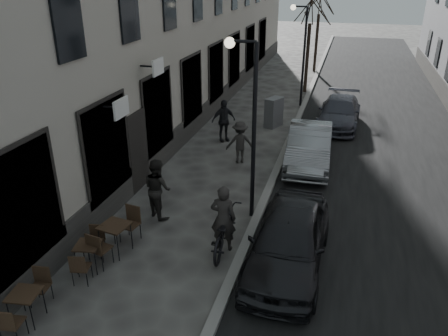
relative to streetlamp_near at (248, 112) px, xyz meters
The scene contains 18 objects.
road 11.23m from the streetlamp_near, 68.09° to the left, with size 7.30×60.00×0.00m, color black.
kerb 10.48m from the streetlamp_near, 87.87° to the left, with size 0.25×60.00×0.12m, color gray.
streetlamp_near is the anchor object (origin of this frame).
streetlamp_far 12.00m from the streetlamp_near, 90.00° to the left, with size 0.90×0.28×5.09m.
tree_near 15.08m from the streetlamp_near, 89.72° to the left, with size 2.40×2.40×5.70m.
tree_far 21.05m from the streetlamp_near, 89.80° to the left, with size 2.40×2.40×5.70m.
bistro_set_a 6.92m from the streetlamp_near, 121.48° to the right, with size 0.66×1.46×0.84m.
bistro_set_b 5.41m from the streetlamp_near, 130.66° to the right, with size 0.67×1.44×0.82m.
bistro_set_c 4.72m from the streetlamp_near, 134.89° to the right, with size 0.76×1.69×0.97m.
utility_cabinet 8.57m from the streetlamp_near, 94.39° to the left, with size 0.50×0.90×1.35m, color slate.
bicycle 3.19m from the streetlamp_near, 95.42° to the right, with size 0.73×2.10×1.10m, color black.
cyclist_rider 2.91m from the streetlamp_near, 95.42° to the right, with size 0.66×0.43×1.81m, color #282422.
pedestrian_near 3.43m from the streetlamp_near, 163.34° to the right, with size 0.87×0.68×1.79m, color black.
pedestrian_mid 4.55m from the streetlamp_near, 106.73° to the left, with size 1.03×0.59×1.60m, color #292624.
pedestrian_far 6.61m from the streetlamp_near, 112.11° to the left, with size 1.05×0.44×1.79m, color black.
car_near 3.56m from the streetlamp_near, 54.11° to the right, with size 1.75×4.35×1.48m, color black.
car_mid 5.10m from the streetlamp_near, 72.09° to the left, with size 1.53×4.38×1.44m, color gray.
car_far 9.76m from the streetlamp_near, 76.12° to the left, with size 1.79×4.41×1.28m, color #3E3F49.
Camera 1 is at (2.28, -4.99, 6.63)m, focal length 35.00 mm.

